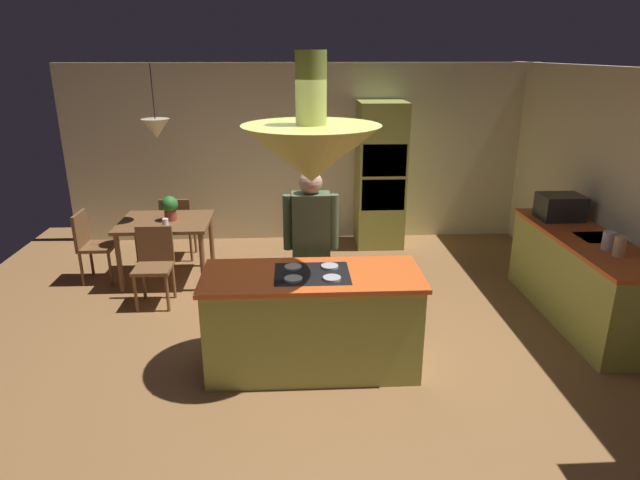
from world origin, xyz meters
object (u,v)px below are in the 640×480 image
person_at_island (311,243)px  chair_facing_island (154,260)px  kitchen_island (312,321)px  canister_sugar (609,240)px  cup_on_table (165,222)px  microwave_on_counter (560,207)px  chair_at_corner (91,242)px  potted_plant_on_table (170,207)px  chair_by_back_wall (178,224)px  dining_table (166,228)px  oven_tower (380,176)px  canister_flour (620,246)px

person_at_island → chair_facing_island: person_at_island is taller
kitchen_island → canister_sugar: 2.93m
cup_on_table → microwave_on_counter: 4.51m
chair_at_corner → potted_plant_on_table: bearing=-89.5°
chair_by_back_wall → canister_sugar: (4.54, -2.32, 0.49)m
dining_table → microwave_on_counter: (4.54, -0.66, 0.39)m
cup_on_table → dining_table: bearing=103.9°
oven_tower → canister_flour: 3.45m
oven_tower → cup_on_table: 3.07m
chair_facing_island → potted_plant_on_table: 0.80m
cup_on_table → microwave_on_counter: microwave_on_counter is taller
person_at_island → potted_plant_on_table: size_ratio=5.51×
chair_at_corner → kitchen_island: bearing=-128.7°
dining_table → canister_sugar: size_ratio=6.05×
canister_sugar → kitchen_island: bearing=-171.0°
person_at_island → microwave_on_counter: size_ratio=3.60×
dining_table → chair_by_back_wall: 0.69m
kitchen_island → dining_table: size_ratio=1.75×
oven_tower → canister_flour: oven_tower is taller
person_at_island → chair_facing_island: bearing=155.8°
canister_flour → chair_at_corner: bearing=161.4°
canister_flour → canister_sugar: (0.00, 0.18, -0.01)m
canister_flour → chair_facing_island: bearing=165.6°
kitchen_island → potted_plant_on_table: potted_plant_on_table is taller
oven_tower → potted_plant_on_table: oven_tower is taller
potted_plant_on_table → canister_sugar: bearing=-20.4°
kitchen_island → dining_table: bearing=129.0°
person_at_island → cup_on_table: bearing=143.7°
potted_plant_on_table → oven_tower: bearing=22.6°
canister_flour → oven_tower: bearing=120.3°
chair_facing_island → cup_on_table: 0.54m
kitchen_island → chair_at_corner: 3.36m
chair_by_back_wall → canister_sugar: canister_sugar is taller
canister_flour → microwave_on_counter: microwave_on_counter is taller
chair_facing_island → potted_plant_on_table: potted_plant_on_table is taller
dining_table → canister_flour: canister_flour is taller
canister_sugar → dining_table: bearing=160.0°
chair_facing_island → chair_at_corner: same height
potted_plant_on_table → microwave_on_counter: size_ratio=0.65×
chair_by_back_wall → cup_on_table: chair_by_back_wall is taller
chair_facing_island → kitchen_island: bearing=-40.1°
cup_on_table → canister_flour: 4.77m
dining_table → canister_flour: size_ratio=5.64×
canister_sugar → person_at_island: bearing=175.7°
canister_sugar → chair_by_back_wall: bearing=152.9°
chair_by_back_wall → potted_plant_on_table: (0.07, -0.66, 0.42)m
oven_tower → cup_on_table: oven_tower is taller
kitchen_island → cup_on_table: kitchen_island is taller
cup_on_table → canister_sugar: 4.71m
canister_flour → dining_table: bearing=158.0°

